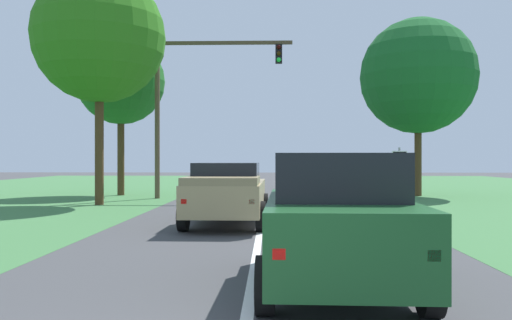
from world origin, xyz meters
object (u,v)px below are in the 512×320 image
pickup_truck_lead (227,192)px  extra_tree_2 (99,37)px  red_suv_near (336,218)px  keep_moving_sign (399,169)px  traffic_light (191,90)px  extra_tree_1 (121,81)px  oak_tree_right (418,76)px

pickup_truck_lead → extra_tree_2: (-5.85, 6.51, 6.01)m
red_suv_near → keep_moving_sign: bearing=72.6°
red_suv_near → keep_moving_sign: keep_moving_sign is taller
traffic_light → keep_moving_sign: (8.92, -4.40, -3.74)m
extra_tree_2 → red_suv_near: bearing=-59.9°
traffic_light → extra_tree_1: (-4.01, 2.21, 0.75)m
pickup_truck_lead → extra_tree_2: bearing=131.9°
red_suv_near → extra_tree_1: 22.16m
red_suv_near → oak_tree_right: oak_tree_right is taller
red_suv_near → traffic_light: (-4.80, 17.50, 4.22)m
keep_moving_sign → extra_tree_2: bearing=176.2°
extra_tree_1 → extra_tree_2: bearing=-82.6°
pickup_truck_lead → oak_tree_right: (8.86, 12.25, 5.24)m
oak_tree_right → extra_tree_1: oak_tree_right is taller
traffic_light → extra_tree_1: 4.64m
pickup_truck_lead → keep_moving_sign: 8.54m
pickup_truck_lead → traffic_light: 11.30m
pickup_truck_lead → traffic_light: traffic_light is taller
pickup_truck_lead → keep_moving_sign: size_ratio=2.14×
pickup_truck_lead → oak_tree_right: oak_tree_right is taller
oak_tree_right → traffic_light: bearing=-169.4°
red_suv_near → keep_moving_sign: size_ratio=1.90×
pickup_truck_lead → oak_tree_right: bearing=54.1°
keep_moving_sign → extra_tree_1: (-12.93, 6.61, 4.48)m
pickup_truck_lead → keep_moving_sign: bearing=42.1°
keep_moving_sign → extra_tree_1: bearing=152.9°
pickup_truck_lead → extra_tree_1: (-6.61, 12.33, 5.05)m
traffic_light → red_suv_near: bearing=-74.7°
keep_moving_sign → extra_tree_1: extra_tree_1 is taller
oak_tree_right → extra_tree_2: 15.81m
keep_moving_sign → extra_tree_2: 13.35m
keep_moving_sign → pickup_truck_lead: bearing=-137.9°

